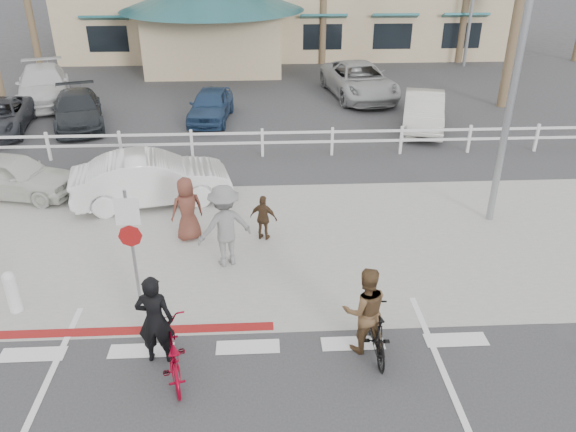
{
  "coord_description": "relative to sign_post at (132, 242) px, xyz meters",
  "views": [
    {
      "loc": [
        0.32,
        -7.7,
        7.1
      ],
      "look_at": [
        0.89,
        3.08,
        1.5
      ],
      "focal_mm": 35.0,
      "sensor_mm": 36.0,
      "label": 1
    }
  ],
  "objects": [
    {
      "name": "ground",
      "position": [
        2.3,
        -2.2,
        -1.45
      ],
      "size": [
        140.0,
        140.0,
        0.0
      ],
      "primitive_type": "plane",
      "color": "#333335"
    },
    {
      "name": "sidewalk_plaza",
      "position": [
        2.3,
        2.3,
        -1.44
      ],
      "size": [
        22.0,
        7.0,
        0.01
      ],
      "primitive_type": "cube",
      "color": "gray",
      "rests_on": "ground"
    },
    {
      "name": "cross_street",
      "position": [
        2.3,
        6.3,
        -1.45
      ],
      "size": [
        40.0,
        5.0,
        0.01
      ],
      "primitive_type": "cube",
      "color": "#333335",
      "rests_on": "ground"
    },
    {
      "name": "parking_lot",
      "position": [
        2.3,
        15.8,
        -1.45
      ],
      "size": [
        50.0,
        16.0,
        0.01
      ],
      "primitive_type": "cube",
      "color": "#333335",
      "rests_on": "ground"
    },
    {
      "name": "curb_red",
      "position": [
        -0.7,
        -1.0,
        -1.44
      ],
      "size": [
        7.0,
        0.25,
        0.02
      ],
      "primitive_type": "cube",
      "color": "maroon",
      "rests_on": "ground"
    },
    {
      "name": "rail_fence",
      "position": [
        2.8,
        8.3,
        -0.95
      ],
      "size": [
        29.4,
        0.16,
        1.0
      ],
      "primitive_type": null,
      "color": "silver",
      "rests_on": "ground"
    },
    {
      "name": "sign_post",
      "position": [
        0.0,
        0.0,
        0.0
      ],
      "size": [
        0.5,
        0.1,
        2.9
      ],
      "primitive_type": null,
      "color": "gray",
      "rests_on": "ground"
    },
    {
      "name": "bollard_0",
      "position": [
        -2.5,
        -0.2,
        -0.97
      ],
      "size": [
        0.26,
        0.26,
        0.95
      ],
      "primitive_type": null,
      "color": "silver",
      "rests_on": "ground"
    },
    {
      "name": "streetlight_0",
      "position": [
        8.8,
        3.3,
        3.05
      ],
      "size": [
        0.6,
        2.0,
        9.0
      ],
      "primitive_type": null,
      "color": "gray",
      "rests_on": "ground"
    },
    {
      "name": "info_sign",
      "position": [
        16.3,
        19.8,
        1.35
      ],
      "size": [
        1.2,
        0.16,
        5.6
      ],
      "primitive_type": null,
      "color": "navy",
      "rests_on": "ground"
    },
    {
      "name": "bike_red",
      "position": [
        0.99,
        -2.2,
        -0.98
      ],
      "size": [
        1.03,
        1.9,
        0.95
      ],
      "primitive_type": "imported",
      "rotation": [
        0.0,
        0.0,
        3.38
      ],
      "color": "maroon",
      "rests_on": "ground"
    },
    {
      "name": "rider_red",
      "position": [
        0.68,
        -1.83,
        -0.55
      ],
      "size": [
        0.68,
        0.46,
        1.8
      ],
      "primitive_type": "imported",
      "rotation": [
        0.0,
        0.0,
        3.09
      ],
      "color": "black",
      "rests_on": "ground"
    },
    {
      "name": "bike_black",
      "position": [
        4.67,
        -1.83,
        -0.96
      ],
      "size": [
        0.46,
        1.62,
        0.97
      ],
      "primitive_type": "imported",
      "rotation": [
        0.0,
        0.0,
        3.14
      ],
      "color": "black",
      "rests_on": "ground"
    },
    {
      "name": "rider_black",
      "position": [
        4.46,
        -1.71,
        -0.58
      ],
      "size": [
        0.89,
        0.71,
        1.74
      ],
      "primitive_type": "imported",
      "rotation": [
        0.0,
        0.0,
        3.21
      ],
      "color": "brown",
      "rests_on": "ground"
    },
    {
      "name": "pedestrian_a",
      "position": [
        1.77,
        1.43,
        -0.45
      ],
      "size": [
        1.48,
        1.18,
        2.0
      ],
      "primitive_type": "imported",
      "rotation": [
        0.0,
        0.0,
        3.54
      ],
      "color": "slate",
      "rests_on": "ground"
    },
    {
      "name": "pedestrian_child",
      "position": [
        2.67,
        2.53,
        -0.85
      ],
      "size": [
        0.76,
        0.52,
        1.2
      ],
      "primitive_type": "imported",
      "rotation": [
        0.0,
        0.0,
        2.78
      ],
      "color": "#45301E",
      "rests_on": "ground"
    },
    {
      "name": "pedestrian_b",
      "position": [
        0.77,
        2.68,
        -0.62
      ],
      "size": [
        0.95,
        0.79,
        1.66
      ],
      "primitive_type": "imported",
      "rotation": [
        0.0,
        0.0,
        3.52
      ],
      "color": "brown",
      "rests_on": "ground"
    },
    {
      "name": "car_white_sedan",
      "position": [
        -0.47,
        4.86,
        -0.72
      ],
      "size": [
        4.64,
        2.44,
        1.45
      ],
      "primitive_type": "imported",
      "rotation": [
        0.0,
        0.0,
        1.78
      ],
      "color": "white",
      "rests_on": "ground"
    },
    {
      "name": "car_red_compact",
      "position": [
        -4.59,
        5.52,
        -0.82
      ],
      "size": [
        3.96,
        2.3,
        1.27
      ],
      "primitive_type": "imported",
      "rotation": [
        0.0,
        0.0,
        1.34
      ],
      "color": "silver",
      "rests_on": "ground"
    },
    {
      "name": "lot_car_1",
      "position": [
        -4.54,
        12.08,
        -0.8
      ],
      "size": [
        3.01,
        4.8,
        1.3
      ],
      "primitive_type": "imported",
      "rotation": [
        0.0,
        0.0,
        0.29
      ],
      "color": "black",
      "rests_on": "ground"
    },
    {
      "name": "lot_car_2",
      "position": [
        0.65,
        12.47,
        -0.81
      ],
      "size": [
        1.89,
        3.91,
        1.29
      ],
      "primitive_type": "imported",
      "rotation": [
        0.0,
        0.0,
        -0.1
      ],
      "color": "navy",
      "rests_on": "ground"
    },
    {
      "name": "lot_car_3",
      "position": [
        8.99,
        10.97,
        -0.75
      ],
      "size": [
        2.53,
        4.47,
        1.39
      ],
      "primitive_type": "imported",
      "rotation": [
        0.0,
        0.0,
        -0.26
      ],
      "color": "beige",
      "rests_on": "ground"
    },
    {
      "name": "lot_car_4",
      "position": [
        -6.99,
        15.56,
        -0.68
      ],
      "size": [
        3.64,
        5.71,
        1.54
      ],
      "primitive_type": "imported",
      "rotation": [
        0.0,
        0.0,
        0.3
      ],
      "color": "silver",
      "rests_on": "ground"
    },
    {
      "name": "lot_car_5",
      "position": [
        7.25,
        15.69,
        -0.68
      ],
      "size": [
        3.31,
        5.82,
        1.53
      ],
      "primitive_type": "imported",
      "rotation": [
        0.0,
        0.0,
        0.14
      ],
      "color": "#A1A2A3",
      "rests_on": "ground"
    }
  ]
}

